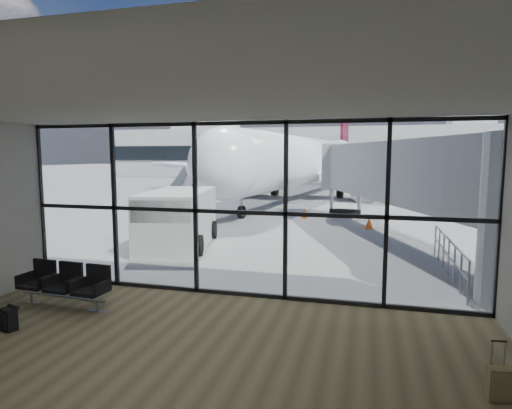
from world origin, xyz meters
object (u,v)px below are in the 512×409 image
at_px(seating_row, 67,282).
at_px(service_van, 178,218).
at_px(backpack, 8,319).
at_px(airliner, 310,161).
at_px(belt_loader, 214,191).
at_px(mobile_stairs, 183,205).
at_px(suitcase, 499,384).

bearing_deg(seating_row, service_van, 95.77).
bearing_deg(backpack, airliner, 104.39).
height_order(belt_loader, mobile_stairs, mobile_stairs).
xyz_separation_m(seating_row, mobile_stairs, (-4.15, 15.96, -0.02)).
xyz_separation_m(suitcase, airliner, (-7.14, 31.98, 2.86)).
relative_size(backpack, service_van, 0.10).
distance_m(suitcase, service_van, 12.77).
height_order(seating_row, belt_loader, belt_loader).
bearing_deg(airliner, mobile_stairs, -105.92).
relative_size(backpack, belt_loader, 0.14).
distance_m(suitcase, mobile_stairs, 22.13).
height_order(backpack, airliner, airliner).
bearing_deg(seating_row, backpack, -92.71).
distance_m(belt_loader, mobile_stairs, 10.02).
bearing_deg(mobile_stairs, suitcase, -49.65).
height_order(airliner, service_van, airliner).
height_order(backpack, belt_loader, belt_loader).
bearing_deg(belt_loader, service_van, -84.49).
relative_size(suitcase, airliner, 0.02).
distance_m(backpack, airliner, 31.91).
xyz_separation_m(seating_row, suitcase, (8.97, -1.86, -0.31)).
height_order(airliner, belt_loader, airliner).
distance_m(seating_row, mobile_stairs, 16.49).
height_order(service_van, mobile_stairs, mobile_stairs).
bearing_deg(seating_row, airliner, 89.91).
distance_m(seating_row, belt_loader, 26.49).
xyz_separation_m(seating_row, service_van, (-0.29, 6.90, 0.57)).
distance_m(backpack, suitcase, 9.15).
height_order(suitcase, service_van, service_van).
xyz_separation_m(seating_row, airliner, (1.84, 30.12, 2.55)).
relative_size(seating_row, mobile_stairs, 0.69).
relative_size(backpack, mobile_stairs, 0.15).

